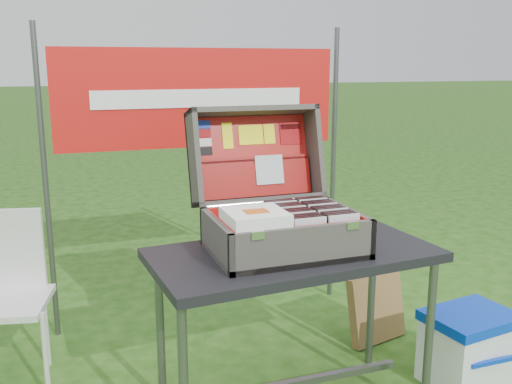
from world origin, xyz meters
name	(u,v)px	position (x,y,z in m)	size (l,w,h in m)	color
table	(292,332)	(0.11, 0.01, 0.37)	(1.17, 0.59, 0.73)	black
table_top	(294,255)	(0.11, 0.01, 0.71)	(1.17, 0.59, 0.04)	black
table_leg_fr	(429,341)	(0.64, -0.23, 0.35)	(0.04, 0.04, 0.69)	#59595B
table_leg_bl	(160,331)	(-0.41, 0.24, 0.35)	(0.04, 0.04, 0.69)	#59595B
table_leg_br	(371,299)	(0.64, 0.24, 0.35)	(0.04, 0.04, 0.69)	#59595B
table_brace	(292,384)	(0.11, 0.01, 0.12)	(1.02, 0.03, 0.03)	#59595B
suitcase	(279,183)	(0.07, 0.07, 1.01)	(0.60, 0.59, 0.56)	#595650
suitcase_base_bottom	(284,249)	(0.07, 0.01, 0.74)	(0.60, 0.43, 0.02)	#595650
suitcase_base_wall_front	(305,247)	(0.07, -0.20, 0.81)	(0.60, 0.02, 0.16)	#595650
suitcase_base_wall_back	(267,220)	(0.07, 0.21, 0.81)	(0.60, 0.02, 0.16)	#595650
suitcase_base_wall_left	(216,240)	(-0.22, 0.01, 0.81)	(0.02, 0.43, 0.16)	#595650
suitcase_base_wall_right	(347,226)	(0.36, 0.01, 0.81)	(0.02, 0.43, 0.16)	#595650
suitcase_liner_floor	(284,245)	(0.07, 0.01, 0.76)	(0.55, 0.38, 0.01)	red
suitcase_latch_left	(258,235)	(-0.12, -0.21, 0.88)	(0.05, 0.01, 0.03)	silver
suitcase_latch_right	(353,225)	(0.26, -0.21, 0.88)	(0.05, 0.01, 0.03)	silver
suitcase_hinge	(266,202)	(0.07, 0.22, 0.89)	(0.02, 0.02, 0.54)	silver
suitcase_lid_back	(251,157)	(0.07, 0.42, 1.06)	(0.60, 0.43, 0.02)	#595650
suitcase_lid_rim_far	(252,111)	(0.07, 0.40, 1.28)	(0.60, 0.02, 0.16)	#595650
suitcase_lid_rim_near	(260,200)	(0.07, 0.30, 0.89)	(0.60, 0.02, 0.16)	#595650
suitcase_lid_rim_left	(194,159)	(-0.22, 0.35, 1.08)	(0.02, 0.43, 0.16)	#595650
suitcase_lid_rim_right	(314,152)	(0.36, 0.35, 1.08)	(0.02, 0.43, 0.16)	#595650
suitcase_lid_liner	(252,157)	(0.07, 0.41, 1.07)	(0.55, 0.38, 0.01)	red
suitcase_liner_wall_front	(303,243)	(0.07, -0.18, 0.83)	(0.55, 0.01, 0.14)	red
suitcase_liner_wall_back	(268,218)	(0.07, 0.19, 0.83)	(0.55, 0.01, 0.14)	red
suitcase_liner_wall_left	(220,237)	(-0.20, 0.01, 0.83)	(0.01, 0.38, 0.14)	red
suitcase_liner_wall_right	(344,224)	(0.34, 0.01, 0.83)	(0.01, 0.38, 0.14)	red
suitcase_lid_pocket	(255,178)	(0.07, 0.36, 0.98)	(0.53, 0.17, 0.03)	maroon
suitcase_pocket_edge	(254,159)	(0.07, 0.38, 1.06)	(0.52, 0.02, 0.02)	maroon
suitcase_pocket_cd	(269,170)	(0.13, 0.35, 1.01)	(0.13, 0.13, 0.01)	silver
lid_sticker_cc_a	(204,125)	(-0.15, 0.44, 1.22)	(0.06, 0.04, 0.00)	#1933B2
lid_sticker_cc_b	(204,133)	(-0.15, 0.43, 1.18)	(0.06, 0.04, 0.00)	#A2070A
lid_sticker_cc_c	(205,142)	(-0.15, 0.42, 1.14)	(0.06, 0.04, 0.00)	white
lid_sticker_cc_d	(206,151)	(-0.15, 0.41, 1.10)	(0.06, 0.04, 0.00)	black
lid_card_neon_tall	(228,136)	(-0.04, 0.42, 1.17)	(0.05, 0.12, 0.00)	#FDF60F
lid_card_neon_main	(251,135)	(0.07, 0.42, 1.17)	(0.12, 0.09, 0.00)	#FDF60F
lid_card_neon_small	(269,134)	(0.16, 0.42, 1.17)	(0.05, 0.09, 0.00)	#FDF60F
lid_sticker_band	(290,133)	(0.27, 0.42, 1.17)	(0.11, 0.11, 0.00)	#A2070A
lid_sticker_band_bar	(290,127)	(0.27, 0.43, 1.20)	(0.10, 0.02, 0.00)	black
cd_left_0	(310,237)	(0.11, -0.16, 0.84)	(0.13, 0.01, 0.15)	silver
cd_left_1	(307,236)	(0.11, -0.14, 0.84)	(0.13, 0.01, 0.15)	black
cd_left_2	(305,234)	(0.11, -0.11, 0.84)	(0.13, 0.01, 0.15)	black
cd_left_3	(302,232)	(0.11, -0.09, 0.84)	(0.13, 0.01, 0.15)	black
cd_left_4	(300,231)	(0.11, -0.06, 0.84)	(0.13, 0.01, 0.15)	silver
cd_left_5	(298,229)	(0.11, -0.04, 0.84)	(0.13, 0.01, 0.15)	black
cd_left_6	(295,227)	(0.11, -0.02, 0.84)	(0.13, 0.01, 0.15)	black
cd_left_7	(293,226)	(0.11, 0.01, 0.84)	(0.13, 0.01, 0.15)	black
cd_left_8	(291,224)	(0.11, 0.03, 0.84)	(0.13, 0.01, 0.15)	silver
cd_left_9	(289,223)	(0.11, 0.05, 0.84)	(0.13, 0.01, 0.15)	black
cd_left_10	(286,222)	(0.11, 0.08, 0.84)	(0.13, 0.01, 0.15)	black
cd_left_11	(284,220)	(0.11, 0.10, 0.84)	(0.13, 0.01, 0.15)	black
cd_left_12	(282,219)	(0.11, 0.12, 0.84)	(0.13, 0.01, 0.15)	silver
cd_left_13	(280,217)	(0.11, 0.15, 0.84)	(0.13, 0.01, 0.15)	black
cd_left_14	(278,216)	(0.11, 0.17, 0.84)	(0.13, 0.01, 0.15)	black
cd_right_0	(344,234)	(0.25, -0.16, 0.84)	(0.13, 0.01, 0.15)	silver
cd_right_1	(341,232)	(0.25, -0.14, 0.84)	(0.13, 0.01, 0.15)	black
cd_right_2	(338,230)	(0.25, -0.11, 0.84)	(0.13, 0.01, 0.15)	black
cd_right_3	(335,229)	(0.25, -0.09, 0.84)	(0.13, 0.01, 0.15)	black
cd_right_4	(333,227)	(0.25, -0.06, 0.84)	(0.13, 0.01, 0.15)	silver
cd_right_5	(330,226)	(0.25, -0.04, 0.84)	(0.13, 0.01, 0.15)	black
cd_right_6	(327,224)	(0.25, -0.02, 0.84)	(0.13, 0.01, 0.15)	black
cd_right_7	(325,223)	(0.25, 0.01, 0.84)	(0.13, 0.01, 0.15)	black
cd_right_8	(322,221)	(0.25, 0.03, 0.84)	(0.13, 0.01, 0.15)	silver
cd_right_9	(320,220)	(0.25, 0.05, 0.84)	(0.13, 0.01, 0.15)	black
cd_right_10	(318,218)	(0.25, 0.08, 0.84)	(0.13, 0.01, 0.15)	black
cd_right_11	(315,217)	(0.25, 0.10, 0.84)	(0.13, 0.01, 0.15)	black
cd_right_12	(313,216)	(0.25, 0.12, 0.84)	(0.13, 0.01, 0.15)	silver
cd_right_13	(311,214)	(0.25, 0.15, 0.84)	(0.13, 0.01, 0.15)	black
cd_right_14	(308,213)	(0.25, 0.17, 0.84)	(0.13, 0.01, 0.15)	black
songbook_0	(255,222)	(-0.09, -0.07, 0.90)	(0.23, 0.23, 0.01)	white
songbook_1	(255,220)	(-0.09, -0.07, 0.90)	(0.23, 0.23, 0.01)	white
songbook_2	(255,219)	(-0.09, -0.07, 0.91)	(0.23, 0.23, 0.01)	white
songbook_3	(255,218)	(-0.09, -0.07, 0.91)	(0.23, 0.23, 0.01)	white
songbook_4	(255,217)	(-0.09, -0.07, 0.92)	(0.23, 0.23, 0.01)	white
songbook_5	(255,215)	(-0.09, -0.07, 0.92)	(0.23, 0.23, 0.01)	white
songbook_6	(255,214)	(-0.09, -0.07, 0.93)	(0.23, 0.23, 0.01)	white
songbook_7	(255,213)	(-0.09, -0.07, 0.93)	(0.23, 0.23, 0.01)	white
songbook_8	(255,212)	(-0.09, -0.07, 0.94)	(0.23, 0.23, 0.01)	white
songbook_graphic	(256,211)	(-0.09, -0.08, 0.94)	(0.09, 0.07, 0.00)	#D85919
cooler	(468,348)	(0.98, -0.08, 0.18)	(0.40, 0.31, 0.35)	white
cooler_body	(468,353)	(0.98, -0.08, 0.15)	(0.38, 0.29, 0.31)	white
cooler_lid	(471,318)	(0.98, -0.08, 0.33)	(0.40, 0.31, 0.05)	#0634B6
cooler_handle	(493,362)	(0.98, -0.24, 0.19)	(0.24, 0.02, 0.02)	#0634B6
chair	(5,306)	(-1.06, 0.60, 0.41)	(0.37, 0.41, 0.82)	silver
chair_seat	(5,304)	(-1.06, 0.60, 0.42)	(0.37, 0.37, 0.03)	silver
chair_backrest	(4,249)	(-1.06, 0.78, 0.62)	(0.37, 0.03, 0.39)	silver
chair_leg_fr	(46,356)	(-0.90, 0.44, 0.21)	(0.02, 0.02, 0.42)	silver
chair_leg_br	(46,326)	(-0.90, 0.76, 0.21)	(0.02, 0.02, 0.42)	silver
chair_upright_right	(39,248)	(-0.90, 0.78, 0.62)	(0.02, 0.02, 0.39)	silver
cardboard_box	(376,308)	(0.80, 0.45, 0.19)	(0.35, 0.06, 0.37)	olive
banner_post_left	(46,187)	(-0.85, 1.10, 0.85)	(0.03, 0.03, 1.70)	#59595B
banner_post_right	(333,168)	(0.85, 1.10, 0.85)	(0.03, 0.03, 1.70)	#59595B
banner	(200,98)	(0.00, 1.09, 1.30)	(1.60, 0.01, 0.55)	#B91310
banner_text	(201,98)	(0.00, 1.08, 1.30)	(1.20, 0.00, 0.10)	white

